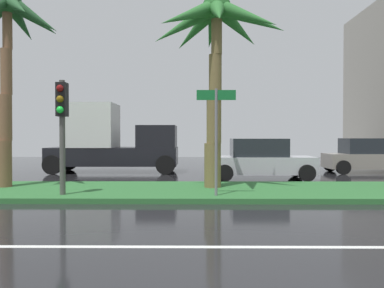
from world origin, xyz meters
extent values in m
cube|color=black|center=(0.00, 9.00, -0.05)|extent=(90.00, 42.00, 0.10)
cube|color=white|center=(0.00, 2.00, 0.00)|extent=(81.00, 0.14, 0.01)
cube|color=#2D6B33|center=(0.00, 8.00, 0.07)|extent=(85.50, 4.00, 0.15)
cylinder|color=brown|center=(-6.63, 8.44, 0.91)|extent=(0.48, 0.48, 1.52)
cylinder|color=brown|center=(-6.61, 8.50, 2.44)|extent=(0.42, 0.42, 1.52)
cylinder|color=brown|center=(-6.59, 8.57, 3.96)|extent=(0.37, 0.37, 1.52)
cylinder|color=brown|center=(-6.58, 8.63, 5.48)|extent=(0.31, 0.31, 1.52)
sphere|color=#25522C|center=(-6.58, 8.63, 6.35)|extent=(0.90, 0.90, 0.90)
cone|color=#25522C|center=(-5.78, 8.72, 5.85)|extent=(1.95, 0.78, 1.47)
cone|color=#25522C|center=(-5.95, 9.20, 5.92)|extent=(1.81, 1.72, 1.35)
cone|color=#25522C|center=(-6.51, 9.45, 5.89)|extent=(0.70, 1.95, 1.41)
cone|color=#25522C|center=(-6.00, 8.00, 5.94)|extent=(1.73, 1.81, 1.31)
cylinder|color=brown|center=(0.25, 8.38, 0.87)|extent=(0.54, 0.54, 1.44)
cylinder|color=brown|center=(0.29, 8.34, 2.30)|extent=(0.48, 0.48, 1.44)
cylinder|color=brown|center=(0.33, 8.31, 3.74)|extent=(0.41, 0.41, 1.44)
cylinder|color=brown|center=(0.37, 8.27, 5.18)|extent=(0.35, 0.35, 1.44)
sphere|color=#2C6D2E|center=(0.37, 8.27, 6.00)|extent=(0.90, 0.90, 0.90)
cone|color=#2C6D2E|center=(1.44, 8.17, 5.58)|extent=(2.39, 0.77, 1.36)
cone|color=#2C6D2E|center=(1.10, 9.05, 5.56)|extent=(2.01, 2.10, 1.38)
cone|color=#2C6D2E|center=(0.28, 9.34, 5.58)|extent=(0.75, 2.39, 1.35)
cone|color=#2C6D2E|center=(-0.28, 9.08, 5.50)|extent=(1.88, 2.17, 1.50)
cone|color=#2C6D2E|center=(-0.62, 8.16, 5.41)|extent=(2.32, 0.80, 1.66)
cone|color=#2C6D2E|center=(-0.47, 7.63, 5.54)|extent=(2.20, 1.86, 1.43)
cone|color=#2C6D2E|center=(0.35, 7.23, 5.49)|extent=(0.59, 2.33, 1.51)
cone|color=#2C6D2E|center=(1.21, 7.64, 5.52)|extent=(2.20, 1.85, 1.47)
cylinder|color=#4C4C47|center=(-4.11, 6.73, 1.78)|extent=(0.16, 0.16, 3.26)
cube|color=black|center=(-4.11, 6.73, 2.86)|extent=(0.28, 0.32, 0.96)
sphere|color=maroon|center=(-4.11, 6.56, 3.16)|extent=(0.20, 0.20, 0.20)
sphere|color=#7F600F|center=(-4.11, 6.56, 2.86)|extent=(0.20, 0.20, 0.20)
sphere|color=#1EEA3F|center=(-4.11, 6.56, 2.56)|extent=(0.20, 0.20, 0.20)
cylinder|color=slate|center=(0.27, 6.58, 1.65)|extent=(0.08, 0.08, 3.00)
cube|color=#146B2D|center=(0.27, 6.58, 2.97)|extent=(1.10, 0.03, 0.28)
cube|color=black|center=(-4.43, 15.30, 0.81)|extent=(6.40, 2.30, 0.90)
cube|color=black|center=(-2.23, 15.30, 1.81)|extent=(1.90, 2.21, 1.10)
cube|color=silver|center=(-5.48, 15.30, 2.36)|extent=(2.30, 2.35, 2.20)
cylinder|color=black|center=(-1.73, 16.47, 0.46)|extent=(0.92, 0.30, 0.92)
cylinder|color=black|center=(-1.73, 14.13, 0.46)|extent=(0.92, 0.30, 0.92)
cylinder|color=black|center=(-7.13, 16.47, 0.46)|extent=(0.92, 0.30, 0.92)
cylinder|color=black|center=(-7.13, 14.13, 0.46)|extent=(0.92, 0.30, 0.92)
cube|color=silver|center=(2.52, 12.18, 0.60)|extent=(4.30, 1.76, 0.72)
cube|color=#1E2328|center=(2.37, 12.18, 1.34)|extent=(2.30, 1.58, 0.76)
cylinder|color=black|center=(4.17, 13.08, 0.34)|extent=(0.68, 0.22, 0.68)
cylinder|color=black|center=(4.17, 11.28, 0.34)|extent=(0.68, 0.22, 0.68)
cylinder|color=black|center=(0.87, 13.08, 0.34)|extent=(0.68, 0.22, 0.68)
cylinder|color=black|center=(0.87, 11.28, 0.34)|extent=(0.68, 0.22, 0.68)
cube|color=gray|center=(8.37, 15.04, 0.60)|extent=(4.30, 1.76, 0.72)
cube|color=#1E2328|center=(8.22, 15.04, 1.34)|extent=(2.30, 1.58, 0.76)
cylinder|color=black|center=(6.72, 15.94, 0.34)|extent=(0.68, 0.22, 0.68)
cylinder|color=black|center=(6.72, 14.14, 0.34)|extent=(0.68, 0.22, 0.68)
camera|label=1|loc=(-0.33, -4.31, 1.81)|focal=36.36mm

